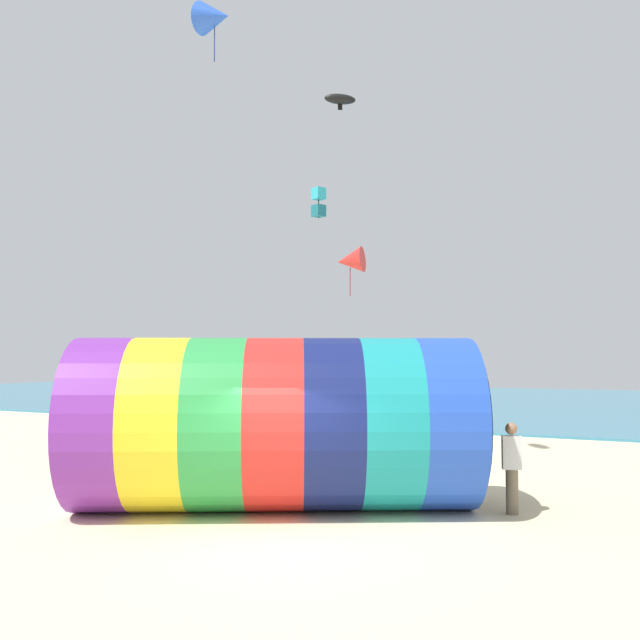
% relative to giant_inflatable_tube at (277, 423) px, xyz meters
% --- Properties ---
extents(ground_plane, '(120.00, 120.00, 0.00)m').
position_rel_giant_inflatable_tube_xyz_m(ground_plane, '(1.34, -2.41, -1.72)').
color(ground_plane, beige).
extents(sea, '(120.00, 40.00, 0.10)m').
position_rel_giant_inflatable_tube_xyz_m(sea, '(1.34, 35.38, -1.67)').
color(sea, teal).
rests_on(sea, ground).
extents(giant_inflatable_tube, '(8.56, 6.80, 3.44)m').
position_rel_giant_inflatable_tube_xyz_m(giant_inflatable_tube, '(0.00, 0.00, 0.00)').
color(giant_inflatable_tube, purple).
rests_on(giant_inflatable_tube, ground).
extents(kite_handler, '(0.41, 0.33, 1.77)m').
position_rel_giant_inflatable_tube_xyz_m(kite_handler, '(4.31, 1.71, -0.81)').
color(kite_handler, '#726651').
rests_on(kite_handler, ground).
extents(kite_blue_delta, '(1.03, 0.91, 1.74)m').
position_rel_giant_inflatable_tube_xyz_m(kite_blue_delta, '(-3.72, 2.99, 10.50)').
color(kite_blue_delta, blue).
extents(kite_red_delta, '(1.14, 1.08, 1.76)m').
position_rel_giant_inflatable_tube_xyz_m(kite_red_delta, '(-3.08, 10.41, 4.74)').
color(kite_red_delta, red).
extents(kite_black_parafoil, '(1.18, 1.08, 0.59)m').
position_rel_giant_inflatable_tube_xyz_m(kite_black_parafoil, '(-3.61, 10.74, 10.77)').
color(kite_black_parafoil, black).
extents(kite_cyan_box, '(0.36, 0.36, 0.79)m').
position_rel_giant_inflatable_tube_xyz_m(kite_cyan_box, '(-0.82, 3.50, 5.26)').
color(kite_cyan_box, '#2DB2C6').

